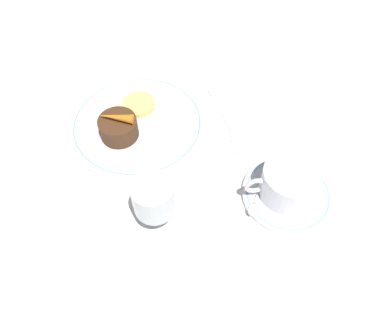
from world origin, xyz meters
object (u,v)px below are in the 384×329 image
object	(u,v)px
wine_glass	(154,200)
dinner_plate	(138,124)
coffee_cup	(289,182)
dessert_cake	(119,128)
fork	(230,126)

from	to	relation	value
wine_glass	dinner_plate	bearing A→B (deg)	-84.40
coffee_cup	dessert_cake	distance (m)	0.30
dinner_plate	wine_glass	size ratio (longest dim) A/B	2.52
dessert_cake	coffee_cup	bearing A→B (deg)	149.60
coffee_cup	dessert_cake	xyz separation A→B (m)	(0.26, -0.15, -0.01)
dinner_plate	coffee_cup	world-z (taller)	coffee_cup
wine_glass	fork	distance (m)	0.23
dinner_plate	fork	size ratio (longest dim) A/B	1.45
fork	wine_glass	bearing A→B (deg)	49.15
wine_glass	dessert_cake	world-z (taller)	wine_glass
coffee_cup	dinner_plate	bearing A→B (deg)	-37.99
fork	dessert_cake	bearing A→B (deg)	0.97
wine_glass	coffee_cup	bearing A→B (deg)	-175.37
dinner_plate	dessert_cake	distance (m)	0.05
coffee_cup	wine_glass	world-z (taller)	wine_glass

